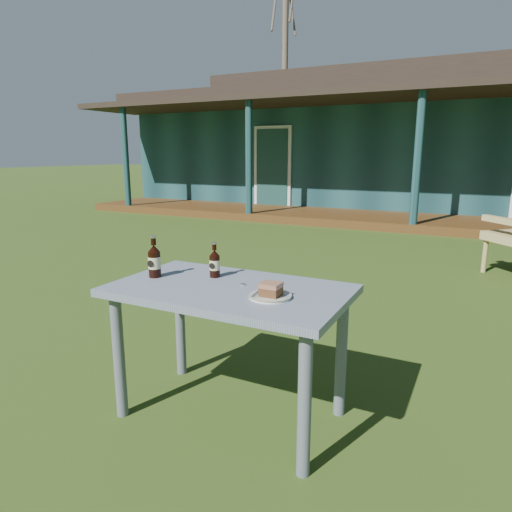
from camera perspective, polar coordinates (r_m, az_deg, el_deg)
The scene contains 10 objects.
ground at distance 3.95m, azimuth 8.64°, elevation -7.90°, with size 80.00×80.00×0.00m, color #334916.
pavilion at distance 12.96m, azimuth 22.46°, elevation 12.83°, with size 15.80×8.30×3.45m.
tree_left at distance 23.24m, azimuth 3.63°, elevation 22.33°, with size 0.28×0.28×10.50m, color brown.
cafe_table at distance 2.36m, azimuth -3.32°, elevation -6.22°, with size 1.20×0.70×0.72m.
plate at distance 2.15m, azimuth 1.79°, elevation -5.01°, with size 0.20×0.20×0.01m.
cake_slice at distance 2.13m, azimuth 1.87°, elevation -4.16°, with size 0.09×0.09×0.06m.
fork at distance 2.17m, azimuth 0.12°, elevation -4.65°, with size 0.01×0.14×0.00m, color silver.
cola_bottle_near at distance 2.49m, azimuth -5.19°, elevation -0.91°, with size 0.06×0.06×0.19m.
cola_bottle_far at distance 2.54m, azimuth -12.59°, elevation -0.58°, with size 0.07×0.07×0.23m.
bottle_cap at distance 2.35m, azimuth -1.63°, elevation -3.59°, with size 0.03×0.03×0.01m, color silver.
Camera 1 is at (1.13, -3.52, 1.39)m, focal length 32.00 mm.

